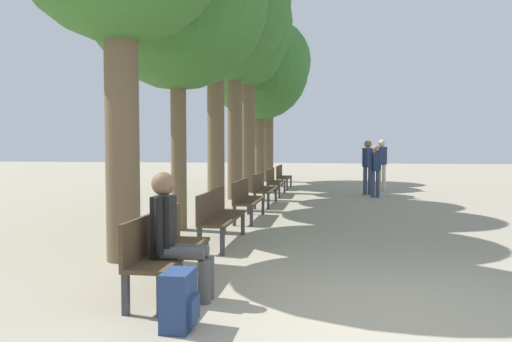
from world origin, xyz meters
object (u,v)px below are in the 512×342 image
at_px(bench_row_2, 246,197).
at_px(pedestrian_near, 368,164).
at_px(tree_row_3, 235,25).
at_px(tree_row_6, 267,63).
at_px(backpack, 179,301).
at_px(pedestrian_far, 376,167).
at_px(tree_row_2, 215,1).
at_px(pedestrian_mid, 382,161).
at_px(bench_row_4, 274,180).
at_px(tree_row_4, 248,55).
at_px(bench_row_3, 263,187).
at_px(person_seated, 175,233).
at_px(bench_row_5, 282,175).
at_px(bench_row_0, 164,245).
at_px(tree_row_5, 259,71).
at_px(bench_row_1, 218,213).

distance_m(bench_row_2, pedestrian_near, 6.57).
distance_m(tree_row_3, tree_row_6, 7.32).
xyz_separation_m(backpack, pedestrian_far, (2.56, 11.23, 0.66)).
relative_size(tree_row_6, pedestrian_far, 4.46).
distance_m(tree_row_2, pedestrian_mid, 8.47).
bearing_deg(pedestrian_mid, tree_row_6, 140.35).
distance_m(bench_row_4, tree_row_2, 5.84).
height_order(bench_row_2, tree_row_4, tree_row_4).
bearing_deg(bench_row_3, pedestrian_far, 38.35).
height_order(tree_row_3, person_seated, tree_row_3).
height_order(bench_row_2, tree_row_2, tree_row_2).
distance_m(tree_row_6, pedestrian_mid, 7.13).
bearing_deg(bench_row_5, bench_row_0, -90.00).
bearing_deg(bench_row_0, bench_row_4, 90.00).
relative_size(tree_row_2, pedestrian_near, 3.99).
xyz_separation_m(tree_row_5, backpack, (1.51, -15.02, -4.16)).
bearing_deg(tree_row_2, bench_row_1, -76.37).
bearing_deg(person_seated, pedestrian_near, 76.68).
height_order(person_seated, pedestrian_mid, pedestrian_mid).
height_order(bench_row_2, tree_row_5, tree_row_5).
bearing_deg(bench_row_5, bench_row_2, -90.00).
bearing_deg(backpack, bench_row_5, 92.09).
bearing_deg(pedestrian_mid, tree_row_2, -127.02).
xyz_separation_m(bench_row_1, pedestrian_mid, (3.49, 10.12, 0.52)).
xyz_separation_m(bench_row_0, tree_row_4, (-1.01, 11.34, 4.07)).
height_order(bench_row_0, bench_row_5, same).
bearing_deg(bench_row_4, tree_row_2, -105.72).
distance_m(bench_row_1, person_seated, 2.89).
distance_m(bench_row_5, pedestrian_far, 4.12).
distance_m(tree_row_3, tree_row_5, 4.87).
xyz_separation_m(pedestrian_near, pedestrian_far, (0.17, -0.87, -0.08)).
distance_m(bench_row_0, tree_row_2, 8.16).
distance_m(bench_row_0, bench_row_4, 10.29).
xyz_separation_m(bench_row_2, pedestrian_far, (3.07, 5.00, 0.41)).
height_order(tree_row_3, pedestrian_mid, tree_row_3).
bearing_deg(tree_row_2, bench_row_3, 44.82).
height_order(bench_row_2, bench_row_4, same).
relative_size(person_seated, pedestrian_near, 0.75).
bearing_deg(tree_row_2, tree_row_4, 90.00).
xyz_separation_m(bench_row_4, tree_row_4, (-1.01, 1.04, 4.07)).
bearing_deg(bench_row_3, backpack, -86.69).
distance_m(bench_row_5, tree_row_2, 7.69).
bearing_deg(tree_row_2, pedestrian_near, 47.71).
xyz_separation_m(tree_row_4, pedestrian_near, (3.91, -0.32, -3.57)).
xyz_separation_m(bench_row_1, backpack, (0.51, -3.65, -0.24)).
distance_m(backpack, pedestrian_far, 11.54).
relative_size(bench_row_2, bench_row_3, 1.00).
bearing_deg(tree_row_5, tree_row_6, 90.00).
bearing_deg(bench_row_3, pedestrian_mid, 54.89).
bearing_deg(bench_row_0, tree_row_3, 96.31).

